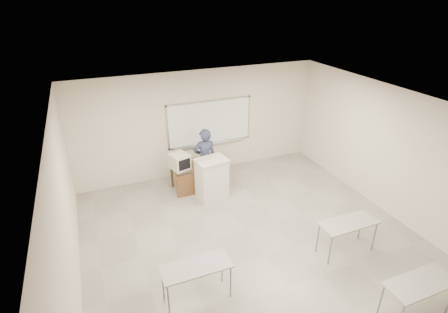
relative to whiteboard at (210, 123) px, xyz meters
name	(u,v)px	position (x,y,z in m)	size (l,w,h in m)	color
floor	(264,256)	(-0.30, -3.97, -1.49)	(7.00, 8.00, 0.01)	gray
whiteboard	(210,123)	(0.00, 0.00, 0.00)	(2.48, 0.10, 1.31)	white
student_desks	(305,277)	(-0.30, -5.32, -0.81)	(4.40, 2.20, 0.73)	#9E9E99
instructor_desk	(198,172)	(-0.70, -0.97, -0.95)	(1.38, 0.69, 0.75)	brown
podium	(212,178)	(-0.50, -1.47, -0.93)	(0.77, 0.56, 1.09)	beige
crt_monitor	(179,161)	(-1.20, -0.99, -0.53)	(0.44, 0.48, 0.41)	#B8B598
laptop	(212,160)	(-0.30, -0.99, -0.68)	(0.30, 0.28, 0.22)	black
mouse	(217,162)	(-0.21, -1.06, -0.71)	(0.09, 0.06, 0.04)	#929399
keyboard	(205,159)	(-0.65, -1.42, -0.38)	(0.46, 0.15, 0.03)	#B8B598
presenter	(205,159)	(-0.47, -0.89, -0.64)	(0.62, 0.40, 1.69)	black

